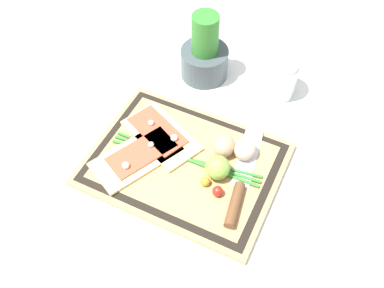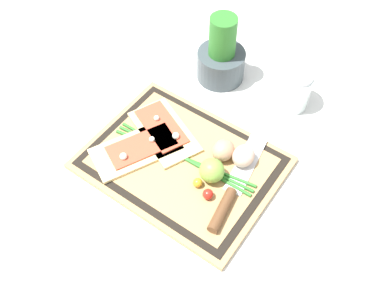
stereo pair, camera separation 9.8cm
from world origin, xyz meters
TOP-DOWN VIEW (x-y plane):
  - ground_plane at (0.00, 0.00)m, footprint 6.00×6.00m
  - cutting_board at (0.00, 0.00)m, footprint 0.41×0.31m
  - pizza_slice_near at (-0.10, -0.03)m, footprint 0.17×0.21m
  - pizza_slice_far at (-0.08, 0.04)m, footprint 0.21×0.16m
  - knife at (0.13, -0.02)m, footprint 0.07×0.26m
  - egg_brown at (0.07, 0.06)m, footprint 0.05×0.05m
  - egg_pink at (0.11, 0.07)m, footprint 0.05×0.05m
  - lime at (0.08, -0.00)m, footprint 0.05×0.05m
  - cherry_tomato_red at (0.10, -0.04)m, footprint 0.02×0.02m
  - cherry_tomato_yellow at (0.06, -0.03)m, footprint 0.02×0.02m
  - scallion_bunch at (-0.00, 0.01)m, footprint 0.34×0.06m
  - herb_pot at (-0.08, 0.28)m, footprint 0.12×0.12m
  - sauce_jar at (0.11, 0.30)m, footprint 0.09×0.09m

SIDE VIEW (x-z plane):
  - ground_plane at x=0.00m, z-range 0.00..0.00m
  - cutting_board at x=0.00m, z-range 0.00..0.02m
  - scallion_bunch at x=0.00m, z-range 0.02..0.02m
  - pizza_slice_near at x=-0.10m, z-range 0.01..0.03m
  - pizza_slice_far at x=-0.08m, z-range 0.01..0.03m
  - knife at x=0.13m, z-range 0.01..0.04m
  - cherry_tomato_yellow at x=0.06m, z-range 0.02..0.04m
  - cherry_tomato_red at x=0.10m, z-range 0.02..0.04m
  - egg_brown at x=0.07m, z-range 0.02..0.06m
  - egg_pink at x=0.11m, z-range 0.02..0.06m
  - lime at x=0.08m, z-range 0.02..0.07m
  - sauce_jar at x=0.11m, z-range -0.01..0.09m
  - herb_pot at x=-0.08m, z-range -0.03..0.15m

